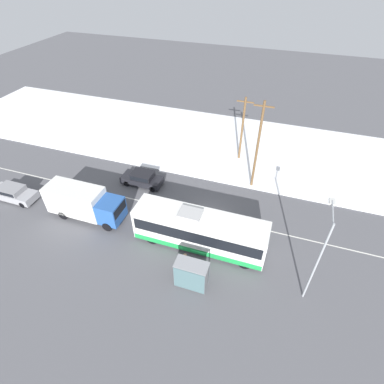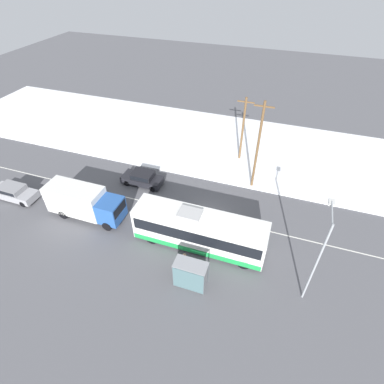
# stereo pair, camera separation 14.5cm
# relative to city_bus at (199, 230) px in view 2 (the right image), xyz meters

# --- Properties ---
(ground_plane) EXTENTS (120.00, 120.00, 0.00)m
(ground_plane) POSITION_rel_city_bus_xyz_m (-0.21, 3.42, -1.69)
(ground_plane) COLOR #56565B
(snow_lot) EXTENTS (80.00, 15.73, 0.12)m
(snow_lot) POSITION_rel_city_bus_xyz_m (-0.21, 16.66, -1.63)
(snow_lot) COLOR white
(snow_lot) RESTS_ON ground_plane
(lane_marking_center) EXTENTS (60.00, 0.12, 0.00)m
(lane_marking_center) POSITION_rel_city_bus_xyz_m (-0.21, 3.42, -1.69)
(lane_marking_center) COLOR silver
(lane_marking_center) RESTS_ON ground_plane
(city_bus) EXTENTS (10.88, 2.57, 3.46)m
(city_bus) POSITION_rel_city_bus_xyz_m (0.00, 0.00, 0.00)
(city_bus) COLOR white
(city_bus) RESTS_ON ground_plane
(box_truck) EXTENTS (7.15, 2.30, 3.10)m
(box_truck) POSITION_rel_city_bus_xyz_m (-10.99, -0.05, 0.02)
(box_truck) COLOR silver
(box_truck) RESTS_ON ground_plane
(sedan_car) EXTENTS (4.24, 1.80, 1.51)m
(sedan_car) POSITION_rel_city_bus_xyz_m (-8.15, 5.93, -0.87)
(sedan_car) COLOR black
(sedan_car) RESTS_ON ground_plane
(parked_car_near_truck) EXTENTS (4.66, 1.80, 1.45)m
(parked_car_near_truck) POSITION_rel_city_bus_xyz_m (-19.22, -0.25, -0.89)
(parked_car_near_truck) COLOR #9E9EA3
(parked_car_near_truck) RESTS_ON ground_plane
(pedestrian_at_stop) EXTENTS (0.66, 0.29, 1.82)m
(pedestrian_at_stop) POSITION_rel_city_bus_xyz_m (-0.29, -2.77, -0.57)
(pedestrian_at_stop) COLOR #23232D
(pedestrian_at_stop) RESTS_ON ground_plane
(bus_shelter) EXTENTS (2.41, 1.20, 2.40)m
(bus_shelter) POSITION_rel_city_bus_xyz_m (0.61, -4.15, -0.02)
(bus_shelter) COLOR gray
(bus_shelter) RESTS_ON ground_plane
(streetlamp) EXTENTS (0.36, 2.61, 7.49)m
(streetlamp) POSITION_rel_city_bus_xyz_m (8.59, -1.75, 3.04)
(streetlamp) COLOR #9EA3A8
(streetlamp) RESTS_ON ground_plane
(utility_pole_roadside) EXTENTS (1.80, 0.24, 9.32)m
(utility_pole_roadside) POSITION_rel_city_bus_xyz_m (2.79, 9.36, 3.16)
(utility_pole_roadside) COLOR brown
(utility_pole_roadside) RESTS_ON ground_plane
(utility_pole_snowlot) EXTENTS (1.80, 0.24, 7.52)m
(utility_pole_snowlot) POSITION_rel_city_bus_xyz_m (0.48, 14.02, 2.26)
(utility_pole_snowlot) COLOR brown
(utility_pole_snowlot) RESTS_ON ground_plane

